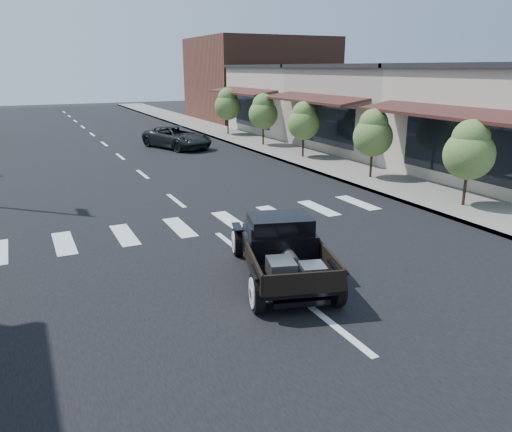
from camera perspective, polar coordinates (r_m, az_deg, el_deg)
name	(u,v)px	position (r m, az deg, el deg)	size (l,w,h in m)	color
ground	(265,272)	(11.59, 1.02, -6.38)	(120.00, 120.00, 0.00)	black
road	(128,163)	(25.39, -14.38, 5.87)	(14.00, 80.00, 0.02)	black
road_markings	(154,184)	(20.61, -11.54, 3.60)	(12.00, 60.00, 0.06)	silver
sidewalk_right	(281,150)	(28.25, 2.85, 7.55)	(3.00, 80.00, 0.15)	gray
storefront_mid	(399,109)	(30.07, 16.00, 11.67)	(10.00, 9.00, 4.50)	#A5988A
storefront_far	(314,100)	(37.29, 6.68, 13.03)	(10.00, 9.00, 4.50)	beige
far_building_right	(260,79)	(46.23, 0.46, 15.37)	(11.00, 10.00, 7.00)	brown
small_tree_a	(468,165)	(17.64, 23.04, 5.42)	(1.62, 1.62, 2.70)	#506E32
small_tree_b	(372,145)	(21.13, 13.15, 7.95)	(1.61, 1.61, 2.68)	#506E32
small_tree_c	(303,130)	(25.60, 5.44, 9.73)	(1.60, 1.60, 2.66)	#506E32
small_tree_d	(263,120)	(29.58, 0.83, 10.89)	(1.70, 1.70, 2.83)	#506E32
small_tree_e	(228,112)	(34.47, -3.25, 11.79)	(1.77, 1.77, 2.96)	#506E32
hotrod_pickup	(281,248)	(10.97, 2.93, -3.71)	(1.94, 4.16, 1.44)	black
second_car	(177,137)	(29.50, -9.00, 8.86)	(2.11, 4.58, 1.27)	black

